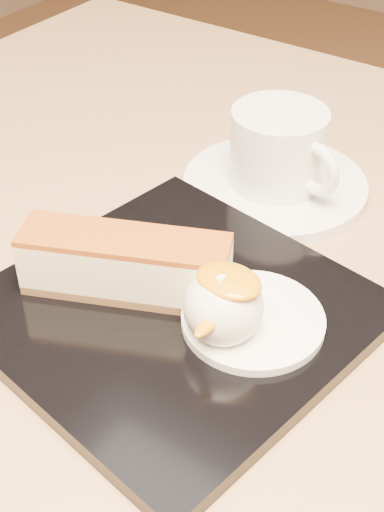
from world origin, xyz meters
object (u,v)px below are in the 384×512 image
Objects in this scene: saucer at (274,185)px; coffee_cup at (280,147)px; cheesecake at (125,264)px; table at (166,398)px; ice_cream_scoop at (223,306)px; dessert_plate at (174,312)px.

coffee_cup is at bearing -16.63° from saucer.
cheesecake is 0.18m from coffee_cup.
ice_cream_scoop is (0.09, -0.05, 0.19)m from table.
dessert_plate is (0.05, -0.05, 0.16)m from table.
dessert_plate is 2.20× the size of coffee_cup.
dessert_plate reaches higher than table.
dessert_plate is at bearing -45.50° from table.
cheesecake is 1.38× the size of coffee_cup.
table is 0.17m from dessert_plate.
table is at bearing -84.93° from coffee_cup.
ice_cream_scoop is 0.18m from coffee_cup.
ice_cream_scoop is at bearing -70.48° from saucer.
coffee_cup is at bearing 78.44° from table.
cheesecake is at bearing -171.87° from dessert_plate.
coffee_cup is (0.01, 0.17, 0.01)m from cheesecake.
ice_cream_scoop is at bearing -30.95° from table.
dessert_plate is 4.52× the size of ice_cream_scoop.
saucer is at bearing -180.00° from coffee_cup.
ice_cream_scoop is 0.32× the size of saucer.
cheesecake is at bearing -94.22° from saucer.
dessert_plate is 1.60× the size of cheesecake.
table is 3.64× the size of dessert_plate.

